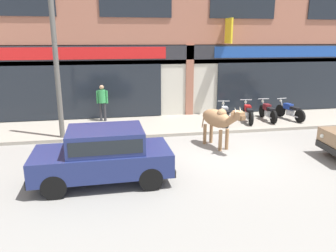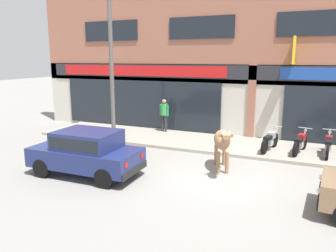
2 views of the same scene
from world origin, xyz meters
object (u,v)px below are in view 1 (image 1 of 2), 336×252
at_px(cow, 218,119).
at_px(pedestrian, 102,99).
at_px(car_1, 104,153).
at_px(motorcycle_2, 268,112).
at_px(motorcycle_0, 225,115).
at_px(motorcycle_3, 290,111).
at_px(utility_pole, 55,54).
at_px(motorcycle_1, 248,113).

bearing_deg(cow, pedestrian, 133.83).
relative_size(car_1, motorcycle_2, 2.01).
height_order(car_1, motorcycle_0, car_1).
height_order(car_1, motorcycle_3, car_1).
height_order(motorcycle_2, utility_pole, utility_pole).
height_order(motorcycle_1, motorcycle_2, same).
distance_m(motorcycle_0, motorcycle_3, 3.13).
distance_m(cow, motorcycle_1, 3.70).
relative_size(cow, utility_pole, 0.34).
bearing_deg(pedestrian, motorcycle_3, -8.62).
distance_m(motorcycle_2, motorcycle_3, 1.05).
bearing_deg(pedestrian, motorcycle_1, -11.50).
bearing_deg(motorcycle_3, cow, -147.22).
xyz_separation_m(motorcycle_0, pedestrian, (-5.17, 1.39, 0.60)).
bearing_deg(pedestrian, car_1, -89.31).
distance_m(car_1, pedestrian, 6.26).
bearing_deg(cow, motorcycle_3, 32.78).
distance_m(pedestrian, utility_pole, 3.37).
height_order(motorcycle_0, pedestrian, pedestrian).
xyz_separation_m(motorcycle_2, utility_pole, (-8.72, -1.04, 2.62)).
bearing_deg(motorcycle_0, motorcycle_1, 5.86).
bearing_deg(utility_pole, motorcycle_1, 7.12).
xyz_separation_m(motorcycle_2, pedestrian, (-7.24, 1.21, 0.60)).
bearing_deg(motorcycle_1, cow, -130.15).
xyz_separation_m(motorcycle_0, motorcycle_2, (2.07, 0.18, 0.00)).
height_order(pedestrian, utility_pole, utility_pole).
distance_m(motorcycle_3, pedestrian, 8.41).
relative_size(motorcycle_1, motorcycle_2, 0.99).
height_order(motorcycle_0, utility_pole, utility_pole).
bearing_deg(car_1, motorcycle_1, 38.76).
bearing_deg(utility_pole, car_1, -68.82).
distance_m(cow, motorcycle_0, 3.01).
bearing_deg(motorcycle_3, utility_pole, -174.22).
distance_m(motorcycle_1, motorcycle_2, 0.97).
distance_m(motorcycle_2, pedestrian, 7.37).
relative_size(cow, car_1, 0.57).
xyz_separation_m(cow, pedestrian, (-3.91, 4.08, 0.10)).
xyz_separation_m(motorcycle_3, pedestrian, (-8.29, 1.26, 0.60)).
xyz_separation_m(cow, utility_pole, (-5.39, 1.83, 2.13)).
xyz_separation_m(motorcycle_1, motorcycle_3, (2.02, 0.02, 0.00)).
relative_size(cow, motorcycle_3, 1.15).
bearing_deg(pedestrian, motorcycle_2, -9.47).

